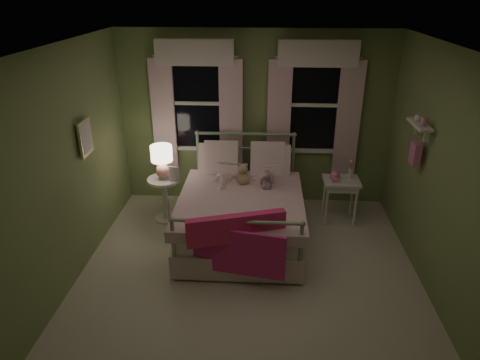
# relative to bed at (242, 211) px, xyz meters

# --- Properties ---
(room_shell) EXTENTS (4.20, 4.20, 4.20)m
(room_shell) POSITION_rel_bed_xyz_m (0.13, -0.96, 0.92)
(room_shell) COLOR beige
(room_shell) RESTS_ON ground
(bed) EXTENTS (1.58, 2.04, 1.18)m
(bed) POSITION_rel_bed_xyz_m (0.00, 0.00, 0.00)
(bed) COLOR white
(bed) RESTS_ON ground
(pink_throw) EXTENTS (1.09, 0.42, 0.71)m
(pink_throw) POSITION_rel_bed_xyz_m (-0.00, -1.03, 0.23)
(pink_throw) COLOR #E32C68
(pink_throw) RESTS_ON bed
(child_left) EXTENTS (0.28, 0.19, 0.76)m
(child_left) POSITION_rel_bed_xyz_m (-0.28, 0.42, 0.57)
(child_left) COLOR #F7D1DD
(child_left) RESTS_ON bed
(child_right) EXTENTS (0.37, 0.30, 0.71)m
(child_right) POSITION_rel_bed_xyz_m (0.28, 0.42, 0.54)
(child_right) COLOR #F7D1DD
(child_right) RESTS_ON bed
(book_left) EXTENTS (0.23, 0.17, 0.26)m
(book_left) POSITION_rel_bed_xyz_m (-0.28, 0.17, 0.58)
(book_left) COLOR beige
(book_left) RESTS_ON child_left
(book_right) EXTENTS (0.21, 0.14, 0.26)m
(book_right) POSITION_rel_bed_xyz_m (0.28, 0.17, 0.54)
(book_right) COLOR beige
(book_right) RESTS_ON child_right
(teddy_bear) EXTENTS (0.23, 0.19, 0.32)m
(teddy_bear) POSITION_rel_bed_xyz_m (-0.00, 0.26, 0.41)
(teddy_bear) COLOR tan
(teddy_bear) RESTS_ON bed
(nightstand_left) EXTENTS (0.46, 0.46, 0.65)m
(nightstand_left) POSITION_rel_bed_xyz_m (-1.12, 0.40, 0.03)
(nightstand_left) COLOR white
(nightstand_left) RESTS_ON ground
(table_lamp) EXTENTS (0.30, 0.30, 0.47)m
(table_lamp) POSITION_rel_bed_xyz_m (-1.12, 0.40, 0.57)
(table_lamp) COLOR pink
(table_lamp) RESTS_ON nightstand_left
(book_nightstand) EXTENTS (0.20, 0.25, 0.02)m
(book_nightstand) POSITION_rel_bed_xyz_m (-1.02, 0.32, 0.27)
(book_nightstand) COLOR beige
(book_nightstand) RESTS_ON nightstand_left
(nightstand_right) EXTENTS (0.50, 0.40, 0.64)m
(nightstand_right) POSITION_rel_bed_xyz_m (1.37, 0.51, 0.17)
(nightstand_right) COLOR white
(nightstand_right) RESTS_ON ground
(pink_toy) EXTENTS (0.14, 0.19, 0.14)m
(pink_toy) POSITION_rel_bed_xyz_m (1.27, 0.50, 0.32)
(pink_toy) COLOR pink
(pink_toy) RESTS_ON nightstand_right
(bud_vase) EXTENTS (0.06, 0.06, 0.28)m
(bud_vase) POSITION_rel_bed_xyz_m (1.49, 0.56, 0.41)
(bud_vase) COLOR white
(bud_vase) RESTS_ON nightstand_right
(window_left) EXTENTS (1.34, 0.13, 1.96)m
(window_left) POSITION_rel_bed_xyz_m (-0.72, 1.07, 1.24)
(window_left) COLOR black
(window_left) RESTS_ON room_shell
(window_right) EXTENTS (1.34, 0.13, 1.96)m
(window_right) POSITION_rel_bed_xyz_m (0.98, 1.07, 1.24)
(window_right) COLOR black
(window_right) RESTS_ON room_shell
(wall_shelf) EXTENTS (0.15, 0.50, 0.60)m
(wall_shelf) POSITION_rel_bed_xyz_m (2.03, -0.26, 1.14)
(wall_shelf) COLOR white
(wall_shelf) RESTS_ON room_shell
(framed_picture) EXTENTS (0.03, 0.32, 0.42)m
(framed_picture) POSITION_rel_bed_xyz_m (-1.82, -0.36, 1.12)
(framed_picture) COLOR beige
(framed_picture) RESTS_ON room_shell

